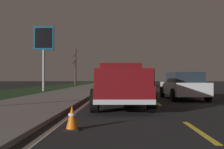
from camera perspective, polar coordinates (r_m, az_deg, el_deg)
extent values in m
plane|color=black|center=(28.45, 5.49, -3.28)|extent=(144.00, 144.00, 0.00)
cube|color=slate|center=(28.66, -5.97, -3.14)|extent=(108.00, 4.00, 0.12)
cube|color=#1E3819|center=(29.76, -15.57, -3.14)|extent=(108.00, 6.00, 0.01)
cube|color=yellow|center=(6.17, 19.09, -12.07)|extent=(2.40, 0.14, 0.01)
cube|color=yellow|center=(12.45, 10.19, -6.40)|extent=(2.40, 0.14, 0.01)
cube|color=yellow|center=(17.49, 7.77, -4.80)|extent=(2.40, 0.14, 0.01)
cube|color=yellow|center=(23.97, 6.17, -3.73)|extent=(2.40, 0.14, 0.01)
cube|color=yellow|center=(29.54, 5.36, -3.19)|extent=(2.40, 0.14, 0.01)
cube|color=yellow|center=(35.02, 4.81, -2.82)|extent=(2.40, 0.14, 0.01)
cube|color=yellow|center=(41.27, 4.37, -2.52)|extent=(2.40, 0.14, 0.01)
cube|color=yellow|center=(47.86, 4.03, -2.29)|extent=(2.40, 0.14, 0.01)
cube|color=yellow|center=(53.59, 3.80, -2.14)|extent=(2.40, 0.14, 0.01)
cube|color=yellow|center=(58.82, 3.63, -2.02)|extent=(2.40, 0.14, 0.01)
cube|color=yellow|center=(64.82, 3.47, -1.91)|extent=(2.40, 0.14, 0.01)
cube|color=yellow|center=(70.51, 3.34, -1.83)|extent=(2.40, 0.14, 0.01)
cube|color=yellow|center=(77.22, 3.21, -1.74)|extent=(2.40, 0.14, 0.01)
cube|color=silver|center=(28.44, -1.37, -3.28)|extent=(108.00, 0.14, 0.01)
cube|color=maroon|center=(10.69, 2.08, -3.74)|extent=(5.47, 2.20, 0.60)
cube|color=maroon|center=(11.87, 1.85, 0.16)|extent=(2.23, 1.92, 0.90)
cube|color=#1E2833|center=(10.82, 2.05, 0.53)|extent=(0.09, 1.44, 0.50)
cube|color=maroon|center=(9.60, -3.28, -0.61)|extent=(3.02, 0.19, 0.56)
cube|color=maroon|center=(9.68, 7.90, -0.61)|extent=(3.02, 0.19, 0.56)
cube|color=maroon|center=(8.02, 2.83, -0.56)|extent=(0.15, 1.88, 0.56)
cube|color=silver|center=(8.06, 2.83, -6.26)|extent=(0.19, 2.00, 0.16)
cube|color=red|center=(8.03, -2.89, 0.86)|extent=(0.07, 0.14, 0.20)
cube|color=red|center=(8.11, 8.48, 0.85)|extent=(0.07, 0.14, 0.20)
ellipsoid|color=#193823|center=(9.60, 2.33, -0.37)|extent=(2.65, 1.61, 0.64)
sphere|color=silver|center=(10.09, 0.16, -1.19)|extent=(0.40, 0.40, 0.40)
sphere|color=beige|center=(9.02, 4.41, -1.36)|extent=(0.34, 0.34, 0.34)
cylinder|color=black|center=(12.49, -2.85, -4.48)|extent=(0.84, 0.28, 0.84)
cylinder|color=black|center=(12.56, 6.33, -4.45)|extent=(0.84, 0.28, 0.84)
cylinder|color=black|center=(8.94, -3.91, -5.92)|extent=(0.84, 0.28, 0.84)
cylinder|color=black|center=(9.03, 8.92, -5.86)|extent=(0.84, 0.28, 0.84)
cube|color=navy|center=(42.59, 1.76, -1.63)|extent=(4.40, 1.80, 0.70)
cube|color=#1E2833|center=(42.34, 1.76, -0.78)|extent=(2.47, 1.59, 0.56)
cylinder|color=black|center=(44.10, 0.60, -1.98)|extent=(0.68, 0.22, 0.68)
cylinder|color=black|center=(44.10, 2.94, -1.98)|extent=(0.68, 0.22, 0.68)
cylinder|color=black|center=(41.11, 0.51, -2.06)|extent=(0.68, 0.22, 0.68)
cylinder|color=black|center=(41.11, 3.02, -2.06)|extent=(0.68, 0.22, 0.68)
cube|color=red|center=(40.44, 1.76, -1.60)|extent=(0.08, 1.51, 0.10)
cube|color=silver|center=(15.11, 15.77, -3.02)|extent=(4.45, 1.93, 0.70)
cube|color=#1E2833|center=(14.85, 16.02, -0.62)|extent=(2.51, 1.65, 0.56)
cylinder|color=black|center=(16.37, 11.32, -3.88)|extent=(0.68, 0.22, 0.68)
cylinder|color=black|center=(16.81, 17.37, -3.78)|extent=(0.68, 0.22, 0.68)
cylinder|color=black|center=(13.45, 13.78, -4.53)|extent=(0.68, 0.22, 0.68)
cylinder|color=black|center=(13.98, 21.00, -4.36)|extent=(0.68, 0.22, 0.68)
cube|color=red|center=(13.05, 18.31, -3.14)|extent=(0.12, 1.51, 0.10)
cube|color=#9E845B|center=(17.34, 1.86, -2.77)|extent=(4.44, 1.90, 0.70)
cube|color=#1E2833|center=(17.08, 1.87, -0.68)|extent=(2.50, 1.64, 0.56)
cylinder|color=black|center=(18.85, -0.99, -3.50)|extent=(0.68, 0.22, 0.68)
cylinder|color=black|center=(18.88, 4.49, -3.49)|extent=(0.68, 0.22, 0.68)
cylinder|color=black|center=(15.86, -1.28, -3.99)|extent=(0.68, 0.22, 0.68)
cylinder|color=black|center=(15.90, 5.23, -3.98)|extent=(0.68, 0.22, 0.68)
cube|color=red|center=(15.19, 2.04, -2.85)|extent=(0.11, 1.51, 0.10)
cube|color=#14592D|center=(38.79, 7.45, -1.70)|extent=(4.41, 1.82, 0.70)
cube|color=#1E2833|center=(38.54, 7.48, -0.77)|extent=(2.47, 1.60, 0.56)
cylinder|color=black|center=(40.22, 5.98, -2.08)|extent=(0.68, 0.22, 0.68)
cylinder|color=black|center=(40.37, 8.53, -2.07)|extent=(0.68, 0.22, 0.68)
cylinder|color=black|center=(37.23, 6.28, -2.18)|extent=(0.68, 0.22, 0.68)
cylinder|color=black|center=(37.40, 9.04, -2.17)|extent=(0.68, 0.22, 0.68)
cube|color=red|center=(36.65, 7.76, -1.67)|extent=(0.09, 1.51, 0.10)
cylinder|color=#99999E|center=(24.40, -15.24, 3.48)|extent=(0.24, 0.24, 6.08)
cube|color=navy|center=(24.62, -15.22, 7.98)|extent=(0.24, 1.90, 2.20)
cube|color=black|center=(24.49, -15.32, 8.03)|extent=(0.04, 1.60, 1.87)
cylinder|color=#423323|center=(40.54, -8.32, 1.65)|extent=(0.28, 0.28, 5.95)
cylinder|color=#423323|center=(40.55, -8.72, 4.23)|extent=(0.40, 0.62, 0.95)
cylinder|color=#423323|center=(40.95, -8.63, 3.30)|extent=(0.66, 0.69, 1.10)
cylinder|color=#423323|center=(40.32, -8.85, 2.76)|extent=(0.68, 0.77, 0.83)
cube|color=black|center=(6.09, -9.07, -12.16)|extent=(0.36, 0.36, 0.03)
cone|color=orange|center=(6.04, -9.06, -9.46)|extent=(0.28, 0.28, 0.55)
cylinder|color=white|center=(6.03, -9.06, -8.94)|extent=(0.17, 0.17, 0.06)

